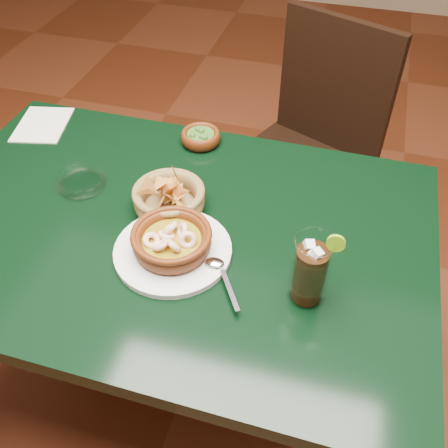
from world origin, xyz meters
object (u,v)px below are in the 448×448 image
(dining_chair, at_px, (308,150))
(cola_drink, at_px, (310,271))
(shrimp_plate, at_px, (172,243))
(chip_basket, at_px, (169,198))
(dining_table, at_px, (171,254))

(dining_chair, bearing_deg, cola_drink, -82.91)
(shrimp_plate, relative_size, chip_basket, 1.54)
(dining_table, xyz_separation_m, shrimp_plate, (0.04, -0.08, 0.13))
(shrimp_plate, xyz_separation_m, cola_drink, (0.30, -0.04, 0.05))
(dining_chair, bearing_deg, chip_basket, -111.24)
(shrimp_plate, bearing_deg, dining_table, 118.03)
(chip_basket, bearing_deg, shrimp_plate, -66.71)
(dining_chair, xyz_separation_m, shrimp_plate, (-0.19, -0.78, 0.26))
(dining_table, height_order, shrimp_plate, shrimp_plate)
(dining_chair, height_order, shrimp_plate, dining_chair)
(dining_chair, height_order, cola_drink, dining_chair)
(dining_chair, height_order, chip_basket, dining_chair)
(chip_basket, bearing_deg, dining_table, -73.99)
(dining_table, xyz_separation_m, dining_chair, (0.24, 0.71, -0.13))
(dining_table, xyz_separation_m, cola_drink, (0.34, -0.11, 0.18))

